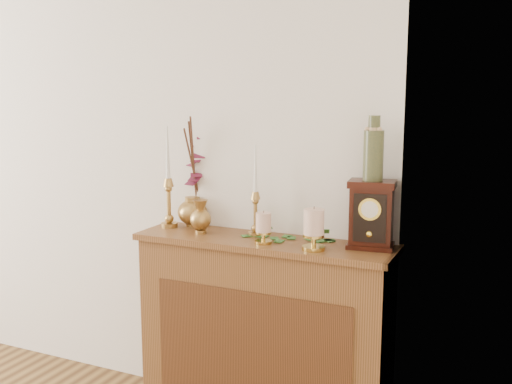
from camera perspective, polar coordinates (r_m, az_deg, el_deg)
The scene contains 10 objects.
console_shelf at distance 2.96m, azimuth 0.66°, elevation -13.82°, with size 1.24×0.34×0.93m.
candlestick_left at distance 3.05m, azimuth -8.32°, elevation -0.23°, with size 0.09×0.09×0.51m.
candlestick_center at distance 2.84m, azimuth -0.05°, elevation -1.38°, with size 0.07×0.07×0.44m.
bud_vase at distance 2.91m, azimuth -5.32°, elevation -2.38°, with size 0.10×0.10×0.17m.
ginger_jar at distance 3.09m, azimuth -5.75°, elevation 1.52°, with size 0.23×0.25×0.56m.
pillar_candle_left at distance 2.70m, azimuth 0.72°, elevation -3.29°, with size 0.08×0.08×0.15m.
pillar_candle_right at distance 2.60m, azimuth 5.53°, elevation -3.37°, with size 0.10×0.10×0.19m.
ivy_garland at distance 2.77m, azimuth 3.64°, elevation -4.44°, with size 0.44×0.18×0.08m.
mantel_clock at distance 2.66m, azimuth 10.93°, elevation -2.18°, with size 0.22×0.16×0.30m.
ceramic_vase at distance 2.62m, azimuth 11.13°, elevation 3.80°, with size 0.09×0.09×0.28m.
Camera 1 is at (2.50, -0.39, 1.61)m, focal length 42.00 mm.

